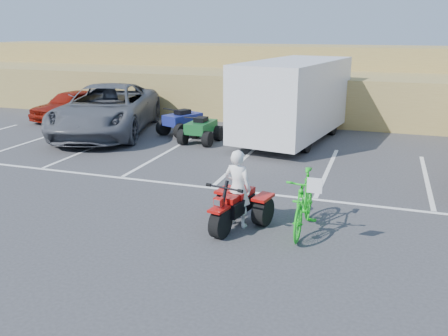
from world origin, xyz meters
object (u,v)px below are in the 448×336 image
(grey_pickup, at_px, (107,109))
(quad_atv_blue, at_px, (183,135))
(red_trike_atv, at_px, (234,228))
(cargo_trailer, at_px, (294,98))
(quad_atv_green, at_px, (201,142))
(rider, at_px, (238,188))
(green_dirt_bike, at_px, (304,202))
(red_car, at_px, (71,105))

(grey_pickup, height_order, quad_atv_blue, grey_pickup)
(red_trike_atv, distance_m, cargo_trailer, 8.57)
(quad_atv_green, bearing_deg, grey_pickup, 178.51)
(red_trike_atv, distance_m, quad_atv_blue, 9.16)
(rider, bearing_deg, green_dirt_bike, -160.91)
(green_dirt_bike, distance_m, quad_atv_blue, 9.70)
(cargo_trailer, xyz_separation_m, quad_atv_green, (-3.06, -1.50, -1.57))
(red_car, bearing_deg, red_trike_atv, -28.96)
(green_dirt_bike, distance_m, quad_atv_green, 8.20)
(grey_pickup, bearing_deg, red_car, 131.32)
(green_dirt_bike, height_order, red_car, red_car)
(rider, xyz_separation_m, quad_atv_blue, (-4.64, 7.77, -0.83))
(green_dirt_bike, distance_m, grey_pickup, 11.27)
(red_car, xyz_separation_m, quad_atv_blue, (6.10, -1.35, -0.66))
(red_trike_atv, height_order, grey_pickup, grey_pickup)
(green_dirt_bike, bearing_deg, quad_atv_blue, 128.13)
(cargo_trailer, bearing_deg, quad_atv_blue, -163.56)
(green_dirt_bike, bearing_deg, grey_pickup, 142.16)
(cargo_trailer, bearing_deg, grey_pickup, -160.70)
(green_dirt_bike, xyz_separation_m, cargo_trailer, (-1.78, 8.09, 0.94))
(green_dirt_bike, bearing_deg, cargo_trailer, 102.21)
(green_dirt_bike, bearing_deg, red_trike_atv, -166.98)
(quad_atv_green, bearing_deg, red_trike_atv, -60.83)
(red_car, xyz_separation_m, cargo_trailer, (10.32, -0.85, 0.91))
(grey_pickup, relative_size, red_car, 1.75)
(green_dirt_bike, height_order, quad_atv_blue, green_dirt_bike)
(quad_atv_green, bearing_deg, cargo_trailer, 28.81)
(grey_pickup, xyz_separation_m, cargo_trailer, (7.14, 1.21, 0.62))
(rider, bearing_deg, cargo_trailer, -75.56)
(red_trike_atv, distance_m, red_car, 14.17)
(grey_pickup, bearing_deg, green_dirt_bike, -53.39)
(rider, bearing_deg, quad_atv_blue, -47.61)
(rider, height_order, cargo_trailer, cargo_trailer)
(cargo_trailer, bearing_deg, quad_atv_green, -144.15)
(rider, xyz_separation_m, cargo_trailer, (-0.41, 8.27, 0.74))
(grey_pickup, bearing_deg, red_trike_atv, -59.50)
(quad_atv_blue, bearing_deg, green_dirt_bike, -27.89)
(grey_pickup, xyz_separation_m, red_car, (-3.18, 2.06, -0.28))
(red_trike_atv, bearing_deg, quad_atv_blue, 131.75)
(red_trike_atv, relative_size, quad_atv_blue, 0.95)
(rider, distance_m, grey_pickup, 10.34)
(green_dirt_bike, height_order, quad_atv_green, green_dirt_bike)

